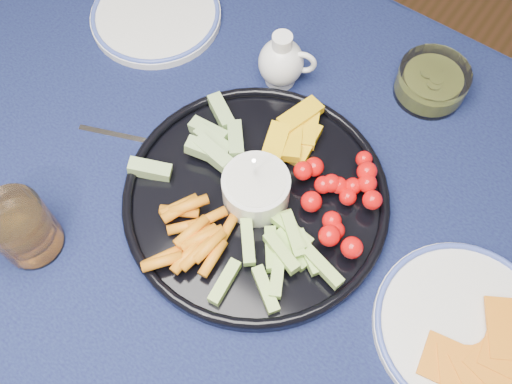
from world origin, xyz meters
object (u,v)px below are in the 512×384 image
Objects in this scene: dining_table at (258,267)px; pickle_bowl at (431,83)px; creamer_pitcher at (282,62)px; crudite_platter at (254,195)px; side_plate_extra at (156,15)px; cheese_plate at (465,327)px; juice_tumbler at (24,230)px.

dining_table is 0.41m from pickle_bowl.
crudite_platter is at bearing -65.23° from creamer_pitcher.
side_plate_extra is (-0.35, 0.19, -0.01)m from crudite_platter.
crudite_platter is 3.81× the size of creamer_pitcher.
crudite_platter is at bearing -178.77° from cheese_plate.
creamer_pitcher is 0.90× the size of pickle_bowl.
side_plate_extra is (-0.26, -0.02, -0.03)m from creamer_pitcher.
juice_tumbler is (-0.26, -0.18, 0.13)m from dining_table.
crudite_platter is at bearing 47.38° from juice_tumbler.
crudite_platter reaches higher than side_plate_extra.
dining_table is at bearing -99.99° from pickle_bowl.
crudite_platter is 0.23m from creamer_pitcher.
creamer_pitcher reaches higher than dining_table.
crudite_platter is 0.40m from side_plate_extra.
pickle_bowl is (0.07, 0.38, 0.11)m from dining_table.
dining_table is at bearing 34.53° from juice_tumbler.
creamer_pitcher is 0.24m from pickle_bowl.
pickle_bowl is 0.66m from juice_tumbler.
creamer_pitcher is at bearing 118.45° from dining_table.
pickle_bowl is (0.11, 0.33, 0.00)m from crudite_platter.
side_plate_extra is (-0.14, 0.43, -0.03)m from juice_tumbler.
cheese_plate is (0.22, -0.32, -0.01)m from pickle_bowl.
creamer_pitcher is at bearing -150.60° from pickle_bowl.
creamer_pitcher is 0.43× the size of cheese_plate.
pickle_bowl reaches higher than cheese_plate.
creamer_pitcher is 0.44× the size of side_plate_extra.
juice_tumbler is at bearing -72.54° from side_plate_extra.
cheese_plate is (0.34, 0.01, -0.01)m from crudite_platter.
juice_tumbler is at bearing -105.07° from creamer_pitcher.
side_plate_extra is at bearing -175.94° from creamer_pitcher.
juice_tumbler is 0.44× the size of side_plate_extra.
cheese_plate reaches higher than side_plate_extra.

